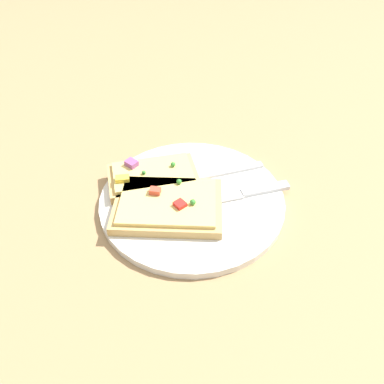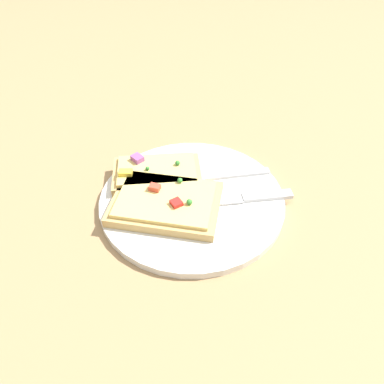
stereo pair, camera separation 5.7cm
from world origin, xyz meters
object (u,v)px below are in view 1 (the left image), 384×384
Objects in this scene: plate at (192,200)px; pizza_slice_corner at (153,176)px; fork at (190,179)px; pizza_slice_main at (168,205)px; knife at (237,194)px.

plate is 0.07m from pizza_slice_corner.
fork reaches higher than plate.
pizza_slice_main is (0.04, 0.02, 0.02)m from plate.
fork is 0.07m from pizza_slice_main.
knife is at bearing 168.88° from plate.
pizza_slice_corner is (0.12, -0.06, 0.01)m from knife.
pizza_slice_corner reaches higher than knife.
knife reaches higher than fork.
pizza_slice_main is at bearing 47.39° from fork.
fork is at bearing 66.88° from pizza_slice_main.
knife is 1.12× the size of pizza_slice_main.
plate is 0.04m from fork.
fork is at bearing -98.49° from plate.
fork is 1.61× the size of pizza_slice_corner.
pizza_slice_corner reaches higher than plate.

